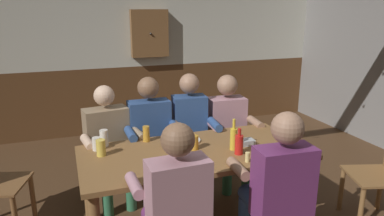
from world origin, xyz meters
The scene contains 23 objects.
back_wall_upper centered at (0.00, 3.03, 1.81)m, with size 6.19×0.12×1.58m, color beige.
back_wall_wainscot centered at (0.00, 3.03, 0.51)m, with size 6.19×0.12×1.02m, color brown.
dining_table centered at (0.00, 0.18, 0.63)m, with size 1.93×0.91×0.72m.
person_0 centered at (-0.64, 0.86, 0.66)m, with size 0.59×0.57×1.19m.
person_1 centered at (-0.22, 0.86, 0.68)m, with size 0.56×0.51×1.24m.
person_2 centered at (0.21, 0.86, 0.68)m, with size 0.51×0.54×1.25m.
person_3 centered at (0.65, 0.86, 0.67)m, with size 0.56×0.55×1.21m.
person_4 centered at (-0.39, -0.51, 0.68)m, with size 0.54×0.50×1.25m.
person_5 centered at (0.39, -0.51, 0.68)m, with size 0.57×0.55×1.24m.
chair_empty_near_left centered at (1.62, -0.32, 0.48)m, with size 0.55×0.55×0.88m.
table_candle centered at (0.32, -0.18, 0.76)m, with size 0.04×0.04×0.08m, color #F9E08C.
condiment_caddy centered at (0.48, 0.15, 0.75)m, with size 0.14×0.10×0.05m, color #B2B7BC.
plate_0 centered at (0.02, 0.42, 0.73)m, with size 0.24×0.24×0.01m, color white.
bottle_0 centered at (0.32, 0.09, 0.83)m, with size 0.06×0.06×0.27m.
bottle_1 centered at (0.32, -0.01, 0.81)m, with size 0.07×0.07×0.23m.
pint_glass_0 centered at (-0.79, 0.48, 0.78)m, with size 0.07×0.07×0.11m, color white.
pint_glass_1 centered at (0.01, 0.21, 0.78)m, with size 0.08×0.08×0.12m, color gold.
pint_glass_2 centered at (0.70, -0.10, 0.78)m, with size 0.07×0.07×0.12m, color gold.
pint_glass_3 centered at (-0.20, 0.29, 0.77)m, with size 0.07×0.07×0.10m, color gold.
pint_glass_4 centered at (-0.71, 0.54, 0.80)m, with size 0.07×0.07×0.15m, color white.
pint_glass_5 centered at (-0.34, 0.54, 0.79)m, with size 0.06×0.06×0.14m, color gold.
pint_glass_6 centered at (-0.76, 0.34, 0.79)m, with size 0.08×0.08×0.14m, color #E5C64C.
wall_dart_cabinet centered at (0.27, 2.90, 1.52)m, with size 0.56×0.15×0.70m.
Camera 1 is at (-0.99, -2.53, 1.91)m, focal length 33.92 mm.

